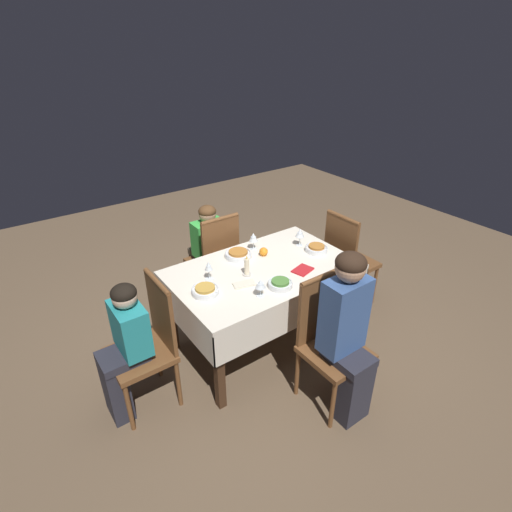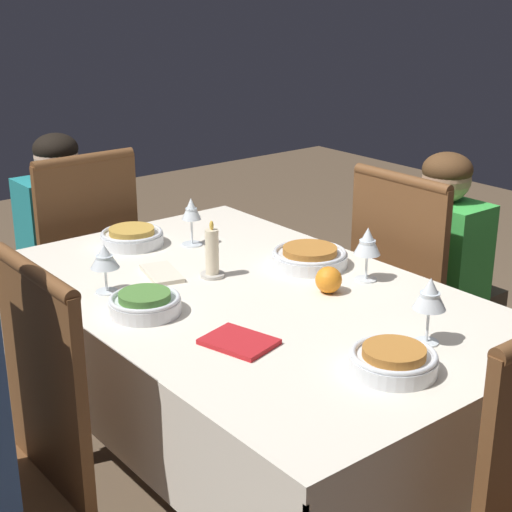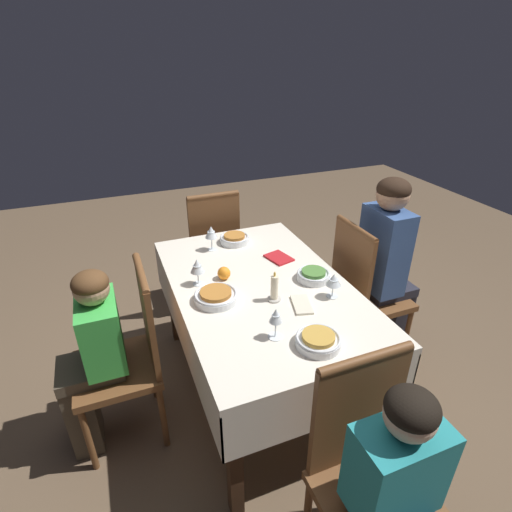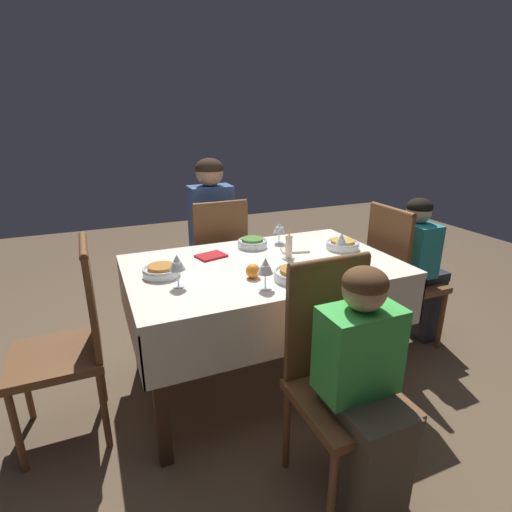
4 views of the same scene
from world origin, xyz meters
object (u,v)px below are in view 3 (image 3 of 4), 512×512
object	(u,v)px
bowl_south	(313,275)
candle_centerpiece	(274,289)
chair_west	(370,470)
wine_glass_north	(197,267)
person_child_green	(92,356)
napkin_red_folded	(279,258)
bowl_north	(216,296)
wine_glass_south	(334,280)
person_adult_denim	(388,261)
person_child_teal	(403,510)
wine_glass_east	(211,233)
chair_south	(363,289)
wine_glass_west	(276,317)
bowl_east	(234,239)
napkin_spare_side	(302,305)
bowl_west	(318,340)
chair_east	(211,245)
orange_fruit	(224,273)
chair_north	(130,352)
dining_table	(260,299)

from	to	relation	value
bowl_south	candle_centerpiece	world-z (taller)	candle_centerpiece
chair_west	candle_centerpiece	xyz separation A→B (m)	(0.83, 0.02, 0.28)
wine_glass_north	candle_centerpiece	world-z (taller)	candle_centerpiece
person_child_green	napkin_red_folded	distance (m)	1.15
person_child_green	bowl_north	distance (m)	0.66
wine_glass_south	wine_glass_north	distance (m)	0.71
person_child_green	napkin_red_folded	bearing A→B (deg)	102.76
person_adult_denim	person_child_teal	xyz separation A→B (m)	(-1.20, 0.85, -0.14)
person_child_teal	candle_centerpiece	bearing A→B (deg)	90.95
wine_glass_north	wine_glass_east	size ratio (longest dim) A/B	0.95
chair_south	wine_glass_east	size ratio (longest dim) A/B	6.12
wine_glass_north	chair_south	bearing A→B (deg)	-94.95
chair_west	wine_glass_west	distance (m)	0.67
person_adult_denim	bowl_south	bearing A→B (deg)	99.27
person_child_teal	bowl_east	xyz separation A→B (m)	(1.71, -0.01, 0.22)
wine_glass_west	napkin_spare_side	xyz separation A→B (m)	(0.17, -0.22, -0.10)
wine_glass_west	candle_centerpiece	bearing A→B (deg)	-22.87
bowl_west	chair_east	bearing A→B (deg)	1.82
bowl_north	orange_fruit	size ratio (longest dim) A/B	3.07
person_child_green	wine_glass_south	world-z (taller)	person_child_green
chair_north	chair_east	distance (m)	1.24
chair_north	wine_glass_west	size ratio (longest dim) A/B	6.42
dining_table	wine_glass_south	distance (m)	0.43
person_adult_denim	wine_glass_south	bearing A→B (deg)	115.93
person_adult_denim	wine_glass_north	xyz separation A→B (m)	(0.09, 1.19, 0.16)
wine_glass_north	napkin_red_folded	xyz separation A→B (m)	(0.10, -0.52, -0.10)
person_adult_denim	bowl_south	distance (m)	0.60
chair_west	napkin_spare_side	distance (m)	0.78
person_child_green	bowl_east	bearing A→B (deg)	121.15
person_child_teal	bowl_north	size ratio (longest dim) A/B	4.62
chair_east	wine_glass_east	distance (m)	0.62
person_child_teal	wine_glass_north	xyz separation A→B (m)	(1.29, 0.34, 0.30)
person_child_teal	napkin_red_folded	bearing A→B (deg)	82.34
napkin_spare_side	chair_west	bearing A→B (deg)	173.03
wine_glass_south	wine_glass_west	xyz separation A→B (m)	(-0.18, 0.40, 0.01)
chair_north	wine_glass_south	distance (m)	1.09
wine_glass_west	wine_glass_south	bearing A→B (deg)	-65.32
bowl_south	wine_glass_north	world-z (taller)	wine_glass_north
chair_west	wine_glass_north	world-z (taller)	chair_west
wine_glass_east	chair_east	bearing A→B (deg)	-13.95
person_child_teal	bowl_north	xyz separation A→B (m)	(1.11, 0.29, 0.22)
bowl_east	wine_glass_east	bearing A→B (deg)	105.87
person_adult_denim	orange_fruit	bearing A→B (deg)	85.03
person_child_green	wine_glass_east	xyz separation A→B (m)	(0.51, -0.76, 0.31)
chair_north	bowl_east	xyz separation A→B (m)	(0.56, -0.76, 0.25)
chair_south	candle_centerpiece	distance (m)	0.79
person_child_green	orange_fruit	world-z (taller)	person_child_green
person_adult_denim	bowl_east	size ratio (longest dim) A/B	6.56
chair_south	chair_west	xyz separation A→B (m)	(-1.03, 0.70, 0.00)
bowl_west	wine_glass_east	size ratio (longest dim) A/B	1.23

